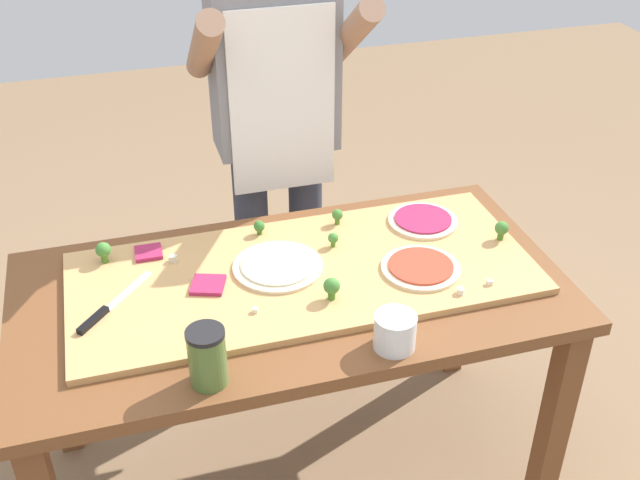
% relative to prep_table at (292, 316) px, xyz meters
% --- Properties ---
extents(ground_plane, '(8.00, 8.00, 0.00)m').
position_rel_prep_table_xyz_m(ground_plane, '(0.00, 0.00, -0.66)').
color(ground_plane, '#896B4C').
extents(prep_table, '(1.54, 0.79, 0.76)m').
position_rel_prep_table_xyz_m(prep_table, '(0.00, 0.00, 0.00)').
color(prep_table, brown).
rests_on(prep_table, ground).
extents(cutting_board, '(1.31, 0.56, 0.02)m').
position_rel_prep_table_xyz_m(cutting_board, '(0.05, 0.04, 0.12)').
color(cutting_board, tan).
rests_on(cutting_board, prep_table).
extents(chefs_knife, '(0.21, 0.24, 0.02)m').
position_rel_prep_table_xyz_m(chefs_knife, '(-0.50, 0.00, 0.13)').
color(chefs_knife, '#B7BABF').
rests_on(chefs_knife, cutting_board).
extents(pizza_whole_tomato_red, '(0.23, 0.23, 0.02)m').
position_rel_prep_table_xyz_m(pizza_whole_tomato_red, '(0.37, -0.05, 0.13)').
color(pizza_whole_tomato_red, beige).
rests_on(pizza_whole_tomato_red, cutting_board).
extents(pizza_whole_cheese_artichoke, '(0.26, 0.26, 0.02)m').
position_rel_prep_table_xyz_m(pizza_whole_cheese_artichoke, '(-0.02, 0.07, 0.13)').
color(pizza_whole_cheese_artichoke, beige).
rests_on(pizza_whole_cheese_artichoke, cutting_board).
extents(pizza_whole_beet_magenta, '(0.22, 0.22, 0.02)m').
position_rel_prep_table_xyz_m(pizza_whole_beet_magenta, '(0.47, 0.19, 0.13)').
color(pizza_whole_beet_magenta, beige).
rests_on(pizza_whole_beet_magenta, cutting_board).
extents(pizza_slice_near_right, '(0.11, 0.11, 0.01)m').
position_rel_prep_table_xyz_m(pizza_slice_near_right, '(-0.23, 0.04, 0.13)').
color(pizza_slice_near_right, '#9E234C').
rests_on(pizza_slice_near_right, cutting_board).
extents(pizza_slice_near_left, '(0.08, 0.08, 0.01)m').
position_rel_prep_table_xyz_m(pizza_slice_near_left, '(-0.37, 0.24, 0.13)').
color(pizza_slice_near_left, '#9E234C').
rests_on(pizza_slice_near_left, cutting_board).
extents(broccoli_floret_front_mid, '(0.05, 0.05, 0.07)m').
position_rel_prep_table_xyz_m(broccoli_floret_front_mid, '(0.08, -0.11, 0.17)').
color(broccoli_floret_front_mid, '#487A23').
rests_on(broccoli_floret_front_mid, cutting_board).
extents(broccoli_floret_center_left, '(0.03, 0.03, 0.05)m').
position_rel_prep_table_xyz_m(broccoli_floret_center_left, '(0.16, 0.13, 0.15)').
color(broccoli_floret_center_left, '#487A23').
rests_on(broccoli_floret_center_left, cutting_board).
extents(broccoli_floret_back_left, '(0.04, 0.04, 0.06)m').
position_rel_prep_table_xyz_m(broccoli_floret_back_left, '(-0.49, 0.24, 0.17)').
color(broccoli_floret_back_left, '#487A23').
rests_on(broccoli_floret_back_left, cutting_board).
extents(broccoli_floret_front_left, '(0.03, 0.03, 0.05)m').
position_rel_prep_table_xyz_m(broccoli_floret_front_left, '(-0.03, 0.26, 0.15)').
color(broccoli_floret_front_left, '#3F7220').
rests_on(broccoli_floret_front_left, cutting_board).
extents(broccoli_floret_back_mid, '(0.03, 0.03, 0.05)m').
position_rel_prep_table_xyz_m(broccoli_floret_back_mid, '(0.21, 0.25, 0.16)').
color(broccoli_floret_back_mid, '#487A23').
rests_on(broccoli_floret_back_mid, cutting_board).
extents(broccoli_floret_back_right, '(0.04, 0.04, 0.06)m').
position_rel_prep_table_xyz_m(broccoli_floret_back_right, '(0.66, 0.03, 0.16)').
color(broccoli_floret_back_right, '#487A23').
rests_on(broccoli_floret_back_right, cutting_board).
extents(cheese_crumble_a, '(0.01, 0.01, 0.01)m').
position_rel_prep_table_xyz_m(cheese_crumble_a, '(0.52, -0.17, 0.13)').
color(cheese_crumble_a, silver).
rests_on(cheese_crumble_a, cutting_board).
extents(cheese_crumble_b, '(0.02, 0.02, 0.01)m').
position_rel_prep_table_xyz_m(cheese_crumble_b, '(-0.13, -0.11, 0.13)').
color(cheese_crumble_b, white).
rests_on(cheese_crumble_b, cutting_board).
extents(cheese_crumble_c, '(0.03, 0.03, 0.02)m').
position_rel_prep_table_xyz_m(cheese_crumble_c, '(-0.30, 0.19, 0.14)').
color(cheese_crumble_c, silver).
rests_on(cheese_crumble_c, cutting_board).
extents(cheese_crumble_d, '(0.02, 0.02, 0.02)m').
position_rel_prep_table_xyz_m(cheese_crumble_d, '(0.43, -0.19, 0.14)').
color(cheese_crumble_d, white).
rests_on(cheese_crumble_d, cutting_board).
extents(flour_cup, '(0.11, 0.11, 0.09)m').
position_rel_prep_table_xyz_m(flour_cup, '(0.19, -0.32, 0.15)').
color(flour_cup, white).
rests_on(flour_cup, prep_table).
extents(sauce_jar, '(0.09, 0.09, 0.15)m').
position_rel_prep_table_xyz_m(sauce_jar, '(-0.28, -0.32, 0.18)').
color(sauce_jar, '#517033').
rests_on(sauce_jar, prep_table).
extents(cook_center, '(0.54, 0.39, 1.67)m').
position_rel_prep_table_xyz_m(cook_center, '(0.11, 0.61, 0.34)').
color(cook_center, '#333847').
rests_on(cook_center, ground).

